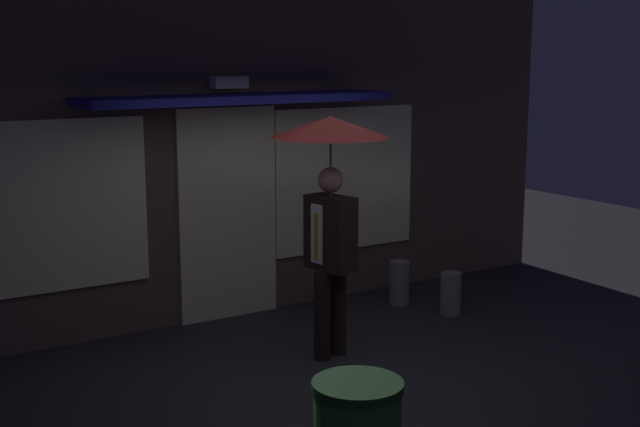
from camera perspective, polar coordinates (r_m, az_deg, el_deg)
ground_plane at (r=7.43m, az=1.78°, el=-11.05°), size 18.00×18.00×0.00m
building_facade at (r=8.97m, az=-6.67°, el=4.93°), size 8.64×1.00×3.76m
person_with_umbrella at (r=7.60m, az=0.70°, el=2.51°), size 1.05×1.05×2.20m
sidewalk_bollard at (r=9.56m, az=5.28°, el=-4.58°), size 0.22×0.22×0.49m
sidewalk_bollard_2 at (r=9.26m, az=8.64°, el=-5.26°), size 0.22×0.22×0.46m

